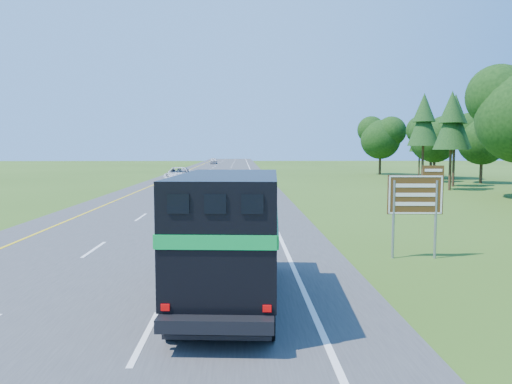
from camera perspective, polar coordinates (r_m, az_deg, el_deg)
road at (r=58.27m, az=-5.48°, el=1.16°), size 15.00×260.00×0.04m
lane_markings at (r=58.26m, az=-5.48°, el=1.18°), size 11.15×260.00×0.01m
horse_truck at (r=12.56m, az=-2.91°, el=-4.72°), size 2.75×7.47×3.25m
white_suv at (r=56.63m, az=-8.81°, el=1.92°), size 3.16×6.43×1.76m
far_car at (r=125.76m, az=-4.87°, el=3.57°), size 2.10×4.64×1.55m
exit_sign at (r=18.45m, az=17.84°, el=-0.69°), size 1.95×0.17×3.30m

